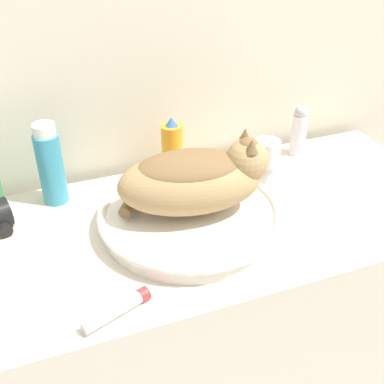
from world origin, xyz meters
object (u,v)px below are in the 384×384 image
spray_bottle_trigger (172,151)px  cream_tube (118,310)px  deodorant_stick (299,130)px  mouthwash_bottle (51,165)px  cat (195,177)px  faucet (265,160)px

spray_bottle_trigger → cream_tube: 0.49m
deodorant_stick → mouthwash_bottle: 0.68m
cat → mouthwash_bottle: size_ratio=1.66×
faucet → mouthwash_bottle: mouthwash_bottle is taller
cat → deodorant_stick: cat is taller
cat → cream_tube: bearing=-128.1°
faucet → deodorant_stick: bearing=-165.2°
spray_bottle_trigger → cream_tube: spray_bottle_trigger is taller
mouthwash_bottle → spray_bottle_trigger: bearing=0.0°
mouthwash_bottle → cat: bearing=-36.8°
mouthwash_bottle → spray_bottle_trigger: size_ratio=1.18×
faucet → spray_bottle_trigger: bearing=-52.3°
faucet → deodorant_stick: size_ratio=0.89×
cat → faucet: bearing=31.5°
faucet → deodorant_stick: 0.21m
spray_bottle_trigger → mouthwash_bottle: bearing=180.0°
faucet → cream_tube: size_ratio=0.96×
cat → deodorant_stick: bearing=38.0°
deodorant_stick → mouthwash_bottle: size_ratio=0.73×
deodorant_stick → mouthwash_bottle: mouthwash_bottle is taller
spray_bottle_trigger → cream_tube: (-0.25, -0.42, -0.07)m
deodorant_stick → mouthwash_bottle: (-0.68, -0.00, 0.02)m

